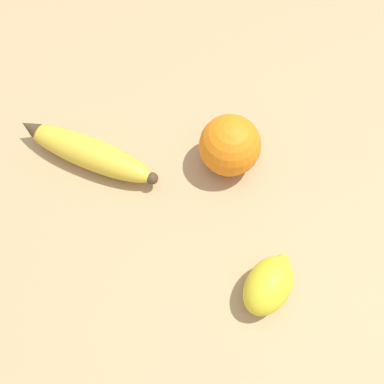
{
  "coord_description": "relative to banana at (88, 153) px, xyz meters",
  "views": [
    {
      "loc": [
        -0.21,
        -0.08,
        0.52
      ],
      "look_at": [
        0.03,
        -0.1,
        0.03
      ],
      "focal_mm": 42.0,
      "sensor_mm": 36.0,
      "label": 1
    }
  ],
  "objects": [
    {
      "name": "ground_plane",
      "position": [
        -0.1,
        -0.02,
        -0.02
      ],
      "size": [
        3.0,
        3.0,
        0.0
      ],
      "primitive_type": "plane",
      "color": "tan"
    },
    {
      "name": "lemon",
      "position": [
        -0.2,
        -0.2,
        0.0
      ],
      "size": [
        0.09,
        0.08,
        0.05
      ],
      "rotation": [
        0.0,
        0.0,
        5.59
      ],
      "color": "yellow",
      "rests_on": "ground_plane"
    },
    {
      "name": "banana",
      "position": [
        0.0,
        0.0,
        0.0
      ],
      "size": [
        0.13,
        0.18,
        0.04
      ],
      "rotation": [
        0.0,
        0.0,
        1.04
      ],
      "color": "gold",
      "rests_on": "ground_plane"
    },
    {
      "name": "orange",
      "position": [
        -0.02,
        -0.18,
        0.02
      ],
      "size": [
        0.08,
        0.08,
        0.08
      ],
      "color": "orange",
      "rests_on": "ground_plane"
    }
  ]
}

